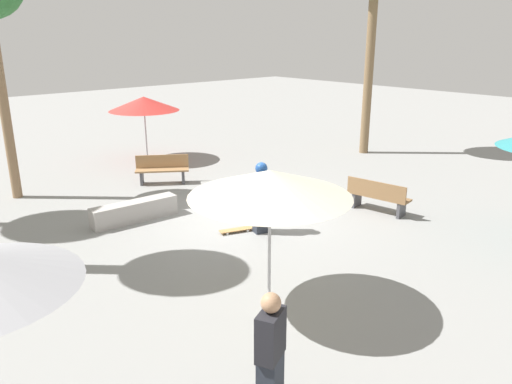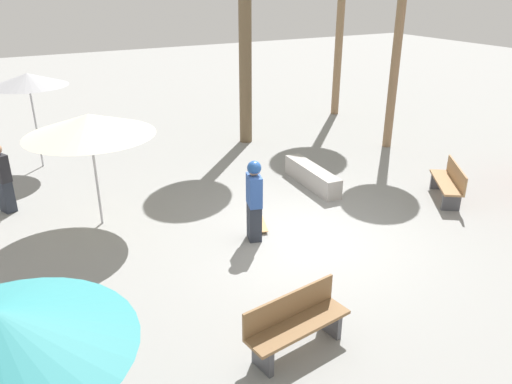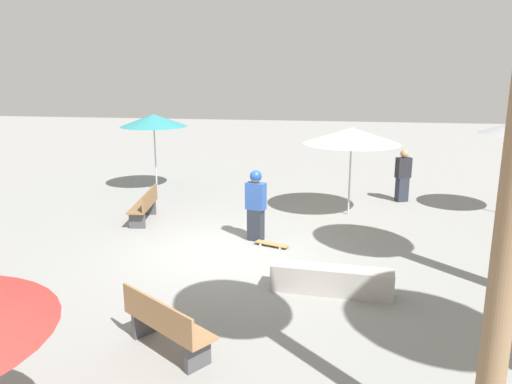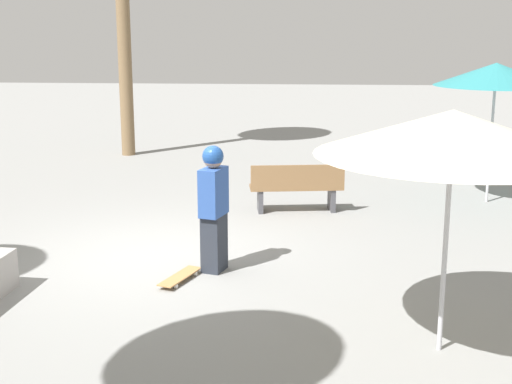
{
  "view_description": "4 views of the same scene",
  "coord_description": "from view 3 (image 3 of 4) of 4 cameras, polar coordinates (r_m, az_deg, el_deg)",
  "views": [
    {
      "loc": [
        -7.79,
        -8.8,
        4.41
      ],
      "look_at": [
        -0.38,
        -0.61,
        0.87
      ],
      "focal_mm": 35.0,
      "sensor_mm": 36.0,
      "label": 1
    },
    {
      "loc": [
        7.32,
        -5.11,
        4.86
      ],
      "look_at": [
        -0.13,
        -1.08,
        1.2
      ],
      "focal_mm": 35.0,
      "sensor_mm": 36.0,
      "label": 2
    },
    {
      "loc": [
        -2.33,
        10.04,
        3.86
      ],
      "look_at": [
        -0.46,
        -1.18,
        1.09
      ],
      "focal_mm": 35.0,
      "sensor_mm": 36.0,
      "label": 3
    },
    {
      "loc": [
        -9.34,
        -2.14,
        3.15
      ],
      "look_at": [
        -0.9,
        -1.5,
        1.16
      ],
      "focal_mm": 50.0,
      "sensor_mm": 36.0,
      "label": 4
    }
  ],
  "objects": [
    {
      "name": "skateboard",
      "position": [
        11.33,
        1.83,
        -5.95
      ],
      "size": [
        0.82,
        0.46,
        0.07
      ],
      "rotation": [
        0.0,
        0.0,
        2.8
      ],
      "color": "#B7844C",
      "rests_on": "ground_plane"
    },
    {
      "name": "ground_plane",
      "position": [
        11.0,
        -3.41,
        -6.89
      ],
      "size": [
        60.0,
        60.0,
        0.0
      ],
      "primitive_type": "plane",
      "color": "gray"
    },
    {
      "name": "bench_near",
      "position": [
        13.4,
        -12.57,
        -1.52
      ],
      "size": [
        0.66,
        1.65,
        0.85
      ],
      "rotation": [
        0.0,
        0.0,
        4.85
      ],
      "color": "#47474C",
      "rests_on": "ground_plane"
    },
    {
      "name": "skater_main",
      "position": [
        11.5,
        -0.03,
        -1.26
      ],
      "size": [
        0.49,
        0.36,
        1.67
      ],
      "rotation": [
        0.0,
        0.0,
        2.86
      ],
      "color": "#282D38",
      "rests_on": "ground_plane"
    },
    {
      "name": "bystander_watching",
      "position": [
        15.65,
        16.44,
        1.79
      ],
      "size": [
        0.49,
        0.4,
        1.58
      ],
      "rotation": [
        0.0,
        0.0,
        3.57
      ],
      "color": "#282D38",
      "rests_on": "ground_plane"
    },
    {
      "name": "concrete_ledge",
      "position": [
        9.09,
        8.63,
        -9.94
      ],
      "size": [
        2.17,
        0.56,
        0.49
      ],
      "rotation": [
        0.0,
        0.0,
        3.07
      ],
      "color": "#A8A39E",
      "rests_on": "ground_plane"
    },
    {
      "name": "shade_umbrella_cream",
      "position": [
        13.61,
        10.87,
        6.33
      ],
      "size": [
        2.59,
        2.59,
        2.39
      ],
      "color": "#B7B7BC",
      "rests_on": "ground_plane"
    },
    {
      "name": "bench_far",
      "position": [
        7.28,
        -10.3,
        -14.69
      ],
      "size": [
        1.56,
        1.28,
        0.85
      ],
      "rotation": [
        0.0,
        0.0,
        2.53
      ],
      "color": "#47474C",
      "rests_on": "ground_plane"
    },
    {
      "name": "shade_umbrella_teal",
      "position": [
        16.6,
        -11.62,
        8.02
      ],
      "size": [
        2.16,
        2.16,
        2.51
      ],
      "color": "#B7B7BC",
      "rests_on": "ground_plane"
    }
  ]
}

